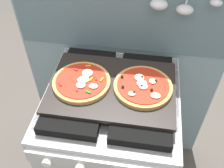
{
  "coord_description": "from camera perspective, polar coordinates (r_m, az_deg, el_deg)",
  "views": [
    {
      "loc": [
        0.12,
        -0.77,
        1.71
      ],
      "look_at": [
        0.0,
        0.0,
        0.93
      ],
      "focal_mm": 41.44,
      "sensor_mm": 36.0,
      "label": 1
    }
  ],
  "objects": [
    {
      "name": "kitchen_backsplash",
      "position": [
        1.44,
        2.16,
        5.44
      ],
      "size": [
        1.1,
        0.09,
        1.55
      ],
      "color": "#7A939E",
      "rests_on": "ground_plane"
    },
    {
      "name": "stove",
      "position": [
        1.48,
        -0.01,
        -13.19
      ],
      "size": [
        0.6,
        0.64,
        0.9
      ],
      "color": "#B7BABF",
      "rests_on": "ground_plane"
    },
    {
      "name": "baking_tray",
      "position": [
        1.11,
        0.0,
        -0.65
      ],
      "size": [
        0.54,
        0.38,
        0.02
      ],
      "primitive_type": "cube",
      "color": "black",
      "rests_on": "stove"
    },
    {
      "name": "pizza_left",
      "position": [
        1.12,
        -6.68,
        0.54
      ],
      "size": [
        0.25,
        0.25,
        0.03
      ],
      "color": "tan",
      "rests_on": "baking_tray"
    },
    {
      "name": "pizza_right",
      "position": [
        1.1,
        6.84,
        -0.51
      ],
      "size": [
        0.25,
        0.25,
        0.03
      ],
      "color": "#C18947",
      "rests_on": "baking_tray"
    }
  ]
}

